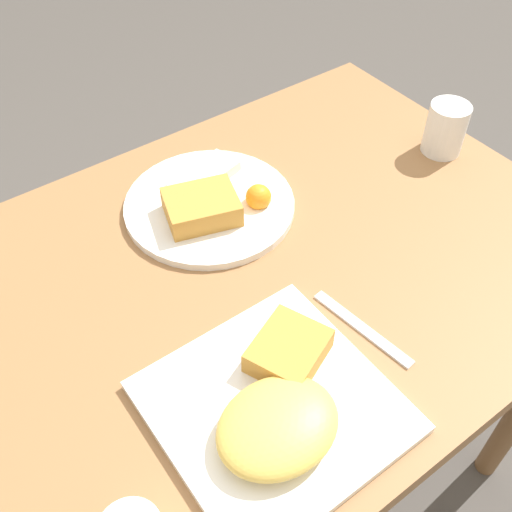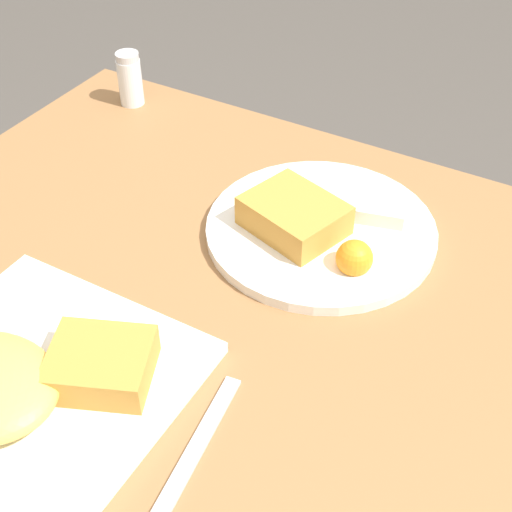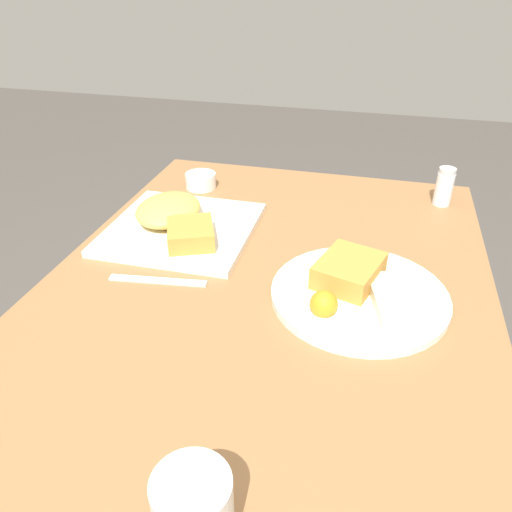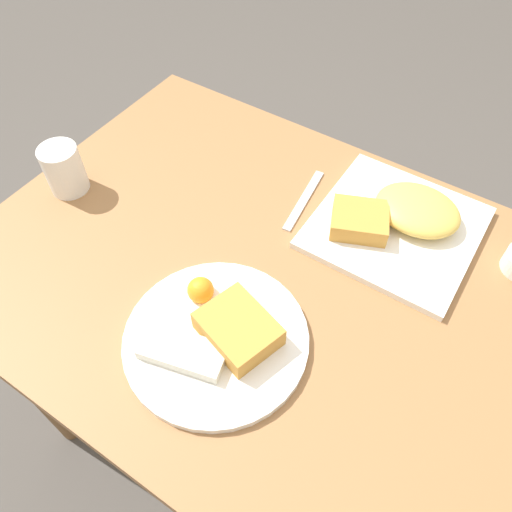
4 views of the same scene
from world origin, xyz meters
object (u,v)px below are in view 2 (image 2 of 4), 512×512
at_px(plate_oval_far, 319,226).
at_px(salt_shaker, 130,82).
at_px(plate_square_near, 23,384).
at_px(butter_knife, 197,447).

relative_size(plate_oval_far, salt_shaker, 3.38).
height_order(plate_square_near, plate_oval_far, plate_square_near).
bearing_deg(plate_oval_far, plate_square_near, -110.83).
relative_size(plate_square_near, salt_shaker, 3.32).
bearing_deg(plate_square_near, salt_shaker, 116.92).
xyz_separation_m(plate_square_near, plate_oval_far, (0.14, 0.37, -0.01)).
distance_m(plate_oval_far, salt_shaker, 0.44).
xyz_separation_m(plate_oval_far, butter_knife, (0.04, -0.34, -0.01)).
relative_size(plate_oval_far, butter_knife, 1.68).
bearing_deg(butter_knife, salt_shaker, 34.88).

